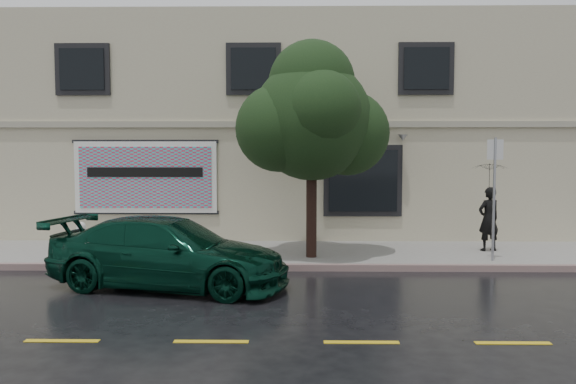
{
  "coord_description": "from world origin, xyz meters",
  "views": [
    {
      "loc": [
        1.25,
        -11.52,
        2.77
      ],
      "look_at": [
        1.04,
        2.2,
        1.81
      ],
      "focal_mm": 35.0,
      "sensor_mm": 36.0,
      "label": 1
    }
  ],
  "objects_px": {
    "pedestrian": "(489,219)",
    "street_tree": "(312,121)",
    "fire_hydrant": "(81,239)",
    "car": "(169,253)"
  },
  "relations": [
    {
      "from": "car",
      "to": "pedestrian",
      "type": "distance_m",
      "value": 8.54
    },
    {
      "from": "street_tree",
      "to": "car",
      "type": "bearing_deg",
      "value": -138.71
    },
    {
      "from": "street_tree",
      "to": "fire_hydrant",
      "type": "xyz_separation_m",
      "value": [
        -5.9,
        0.19,
        -2.99
      ]
    },
    {
      "from": "car",
      "to": "pedestrian",
      "type": "relative_size",
      "value": 2.9
    },
    {
      "from": "pedestrian",
      "to": "street_tree",
      "type": "xyz_separation_m",
      "value": [
        -4.75,
        -0.95,
        2.55
      ]
    },
    {
      "from": "street_tree",
      "to": "fire_hydrant",
      "type": "distance_m",
      "value": 6.61
    },
    {
      "from": "pedestrian",
      "to": "street_tree",
      "type": "relative_size",
      "value": 0.35
    },
    {
      "from": "car",
      "to": "pedestrian",
      "type": "xyz_separation_m",
      "value": [
        7.75,
        3.58,
        0.28
      ]
    },
    {
      "from": "pedestrian",
      "to": "fire_hydrant",
      "type": "bearing_deg",
      "value": -15.17
    },
    {
      "from": "car",
      "to": "street_tree",
      "type": "xyz_separation_m",
      "value": [
        3.0,
        2.63,
        2.83
      ]
    }
  ]
}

